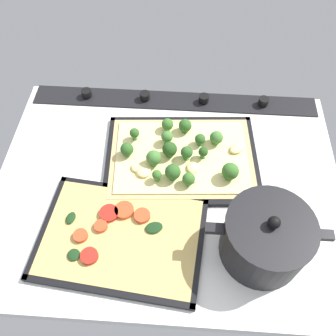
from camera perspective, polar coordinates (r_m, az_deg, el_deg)
The scene contains 7 objects.
ground_plane at distance 87.63cm, azimuth -0.06°, elevation -3.17°, with size 82.52×62.70×3.00cm, color silver.
stove_control_panel at distance 103.42cm, azimuth 0.98°, elevation 10.69°, with size 79.22×7.00×2.60cm.
baking_tray_front at distance 90.21cm, azimuth 2.14°, elevation 1.42°, with size 39.18×29.16×1.30cm.
broccoli_pizza at distance 88.65cm, azimuth 2.09°, elevation 1.93°, with size 36.62×26.60×5.89cm.
baking_tray_back at distance 80.23cm, azimuth -7.32°, elevation -10.83°, with size 37.54×28.40×1.30cm.
veggie_pizza_back at distance 79.75cm, azimuth -7.58°, elevation -10.43°, with size 34.91×25.77×1.90cm.
cooking_pot at distance 75.81cm, azimuth 15.12°, elevation -10.68°, with size 24.47×17.61×14.46cm.
Camera 1 is at (-3.12, 45.65, 73.24)cm, focal length 38.64 mm.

